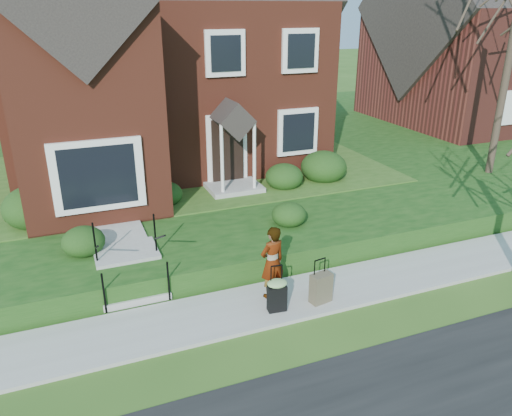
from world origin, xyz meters
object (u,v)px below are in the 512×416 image
suitcase_black (277,294)px  suitcase_olive (321,288)px  woman (272,262)px  front_steps (130,268)px

suitcase_black → suitcase_olive: size_ratio=1.03×
woman → suitcase_black: bearing=63.3°
front_steps → suitcase_black: size_ratio=2.01×
suitcase_olive → woman: bearing=135.1°
suitcase_black → suitcase_olive: bearing=4.0°
front_steps → suitcase_olive: size_ratio=2.08×
front_steps → suitcase_olive: front_steps is taller
front_steps → suitcase_black: bearing=-40.1°
woman → suitcase_olive: bearing=131.8°
front_steps → woman: woman is taller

